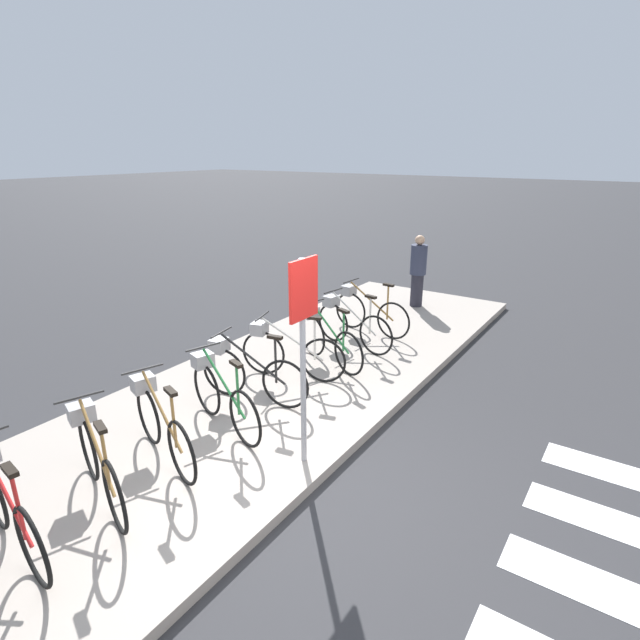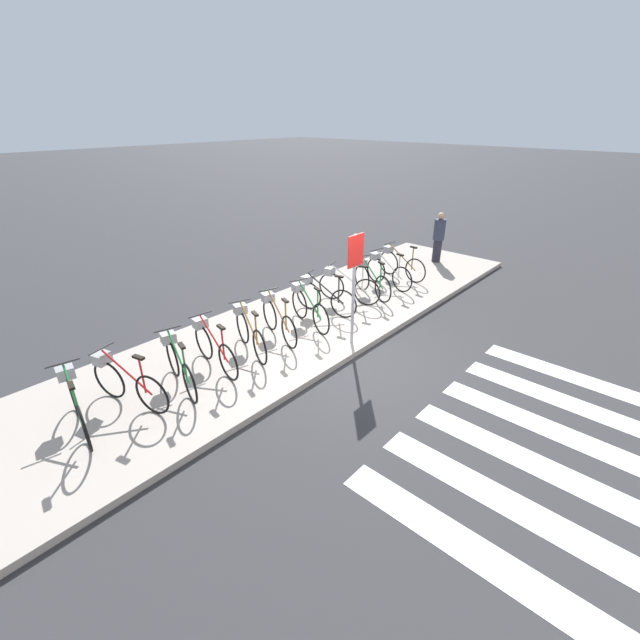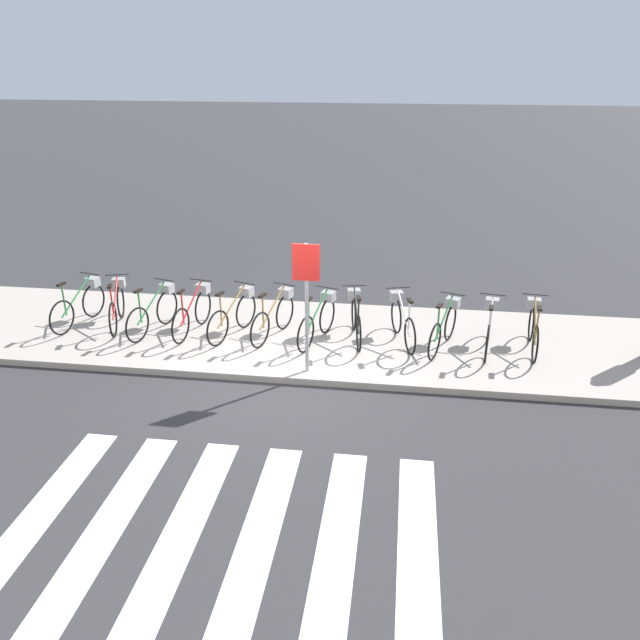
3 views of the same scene
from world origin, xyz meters
name	(u,v)px [view 2 (image 2 of 3)]	position (x,y,z in m)	size (l,w,h in m)	color
ground_plane	(350,360)	(0.00, 0.00, 0.00)	(120.00, 120.00, 0.00)	#2D2D30
sidewalk	(289,331)	(0.00, 1.71, 0.06)	(15.18, 3.41, 0.12)	#9E9389
parked_bicycle_0	(75,402)	(-4.31, 1.69, 0.56)	(0.50, 1.58, 0.99)	black
parked_bicycle_1	(125,380)	(-3.56, 1.71, 0.56)	(0.58, 1.56, 0.99)	black
parked_bicycle_2	(178,363)	(-2.72, 1.55, 0.56)	(0.56, 1.57, 0.99)	black
parked_bicycle_3	(212,345)	(-1.98, 1.63, 0.56)	(0.46, 1.60, 0.99)	black
parked_bicycle_4	(249,330)	(-1.17, 1.59, 0.56)	(0.66, 1.53, 0.99)	black
parked_bicycle_5	(277,317)	(-0.40, 1.62, 0.56)	(0.64, 1.54, 0.99)	black
parked_bicycle_6	(308,306)	(0.44, 1.55, 0.56)	(0.61, 1.55, 0.99)	black
parked_bicycle_7	(322,295)	(1.11, 1.72, 0.56)	(0.47, 1.59, 0.99)	black
parked_bicycle_8	(345,285)	(1.97, 1.72, 0.56)	(0.60, 1.55, 0.99)	black
parked_bicycle_9	(370,278)	(2.74, 1.54, 0.56)	(0.67, 1.53, 0.99)	black
parked_bicycle_10	(386,270)	(3.53, 1.59, 0.56)	(0.46, 1.59, 0.99)	black
parked_bicycle_11	(399,262)	(4.32, 1.68, 0.56)	(0.46, 1.61, 0.99)	black
pedestrian	(439,237)	(6.33, 1.59, 0.91)	(0.34, 0.34, 1.52)	#23232D
sign_post	(355,272)	(0.41, 0.29, 1.64)	(0.44, 0.07, 2.23)	#99999E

